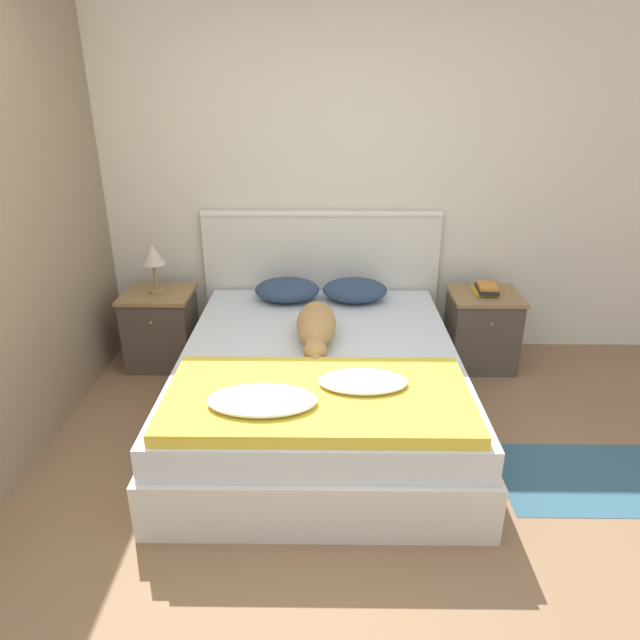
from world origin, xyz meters
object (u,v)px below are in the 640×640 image
object	(u,v)px
pillow_left	(287,290)
nightstand_left	(161,328)
bed	(320,386)
pillow_right	(355,290)
dog	(316,326)
table_lamp	(153,257)
book_stack	(486,289)
nightstand_right	(481,330)

from	to	relation	value
pillow_left	nightstand_left	bearing A→B (deg)	-176.86
bed	pillow_right	size ratio (longest dim) A/B	4.50
bed	dog	distance (m)	0.37
table_lamp	dog	bearing A→B (deg)	-28.43
pillow_right	table_lamp	bearing A→B (deg)	-178.08
pillow_right	dog	size ratio (longest dim) A/B	0.58
bed	nightstand_left	bearing A→B (deg)	147.06
bed	nightstand_left	world-z (taller)	nightstand_left
pillow_right	book_stack	size ratio (longest dim) A/B	2.05
bed	pillow_right	xyz separation A→B (m)	(0.24, 0.81, 0.33)
nightstand_right	pillow_right	size ratio (longest dim) A/B	1.21
pillow_right	pillow_left	bearing A→B (deg)	180.00
nightstand_right	pillow_right	xyz separation A→B (m)	(-0.93, 0.05, 0.29)
dog	table_lamp	bearing A→B (deg)	151.57
bed	dog	size ratio (longest dim) A/B	2.61
bed	table_lamp	bearing A→B (deg)	146.95
pillow_right	book_stack	xyz separation A→B (m)	(0.94, -0.04, 0.03)
table_lamp	pillow_right	bearing A→B (deg)	1.92
pillow_right	book_stack	world-z (taller)	pillow_right
pillow_right	nightstand_right	bearing A→B (deg)	-3.14
pillow_left	book_stack	world-z (taller)	pillow_left
dog	book_stack	distance (m)	1.36
pillow_left	book_stack	distance (m)	1.43
dog	table_lamp	xyz separation A→B (m)	(-1.15, 0.62, 0.25)
nightstand_right	dog	bearing A→B (deg)	-152.56
nightstand_right	bed	bearing A→B (deg)	-147.06
nightstand_left	pillow_left	distance (m)	0.98
pillow_left	book_stack	bearing A→B (deg)	-1.43
pillow_right	table_lamp	size ratio (longest dim) A/B	1.31
nightstand_left	dog	world-z (taller)	dog
pillow_right	table_lamp	world-z (taller)	table_lamp
nightstand_left	book_stack	bearing A→B (deg)	0.38
bed	pillow_right	world-z (taller)	pillow_right
pillow_left	pillow_right	xyz separation A→B (m)	(0.49, 0.00, 0.00)
pillow_left	table_lamp	xyz separation A→B (m)	(-0.93, -0.05, 0.26)
pillow_left	book_stack	xyz separation A→B (m)	(1.42, -0.04, 0.03)
nightstand_left	pillow_left	world-z (taller)	pillow_left
nightstand_left	pillow_right	xyz separation A→B (m)	(1.42, 0.05, 0.29)
nightstand_right	table_lamp	distance (m)	2.41
bed	nightstand_right	bearing A→B (deg)	32.94
pillow_left	table_lamp	distance (m)	0.97
bed	pillow_left	distance (m)	0.91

